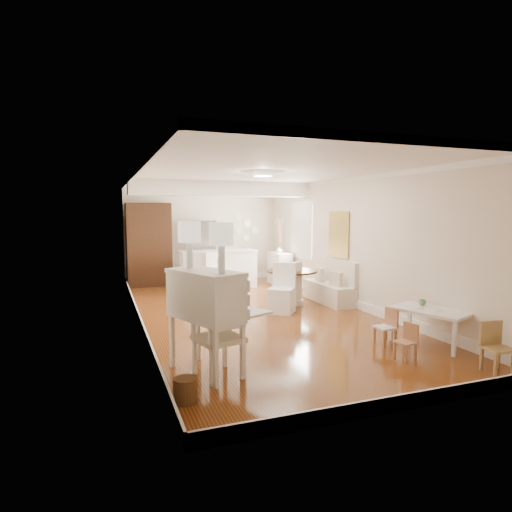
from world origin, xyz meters
TOP-DOWN VIEW (x-y plane):
  - room at (0.04, 0.32)m, footprint 9.00×9.04m
  - secretary_bureau at (-1.64, -2.76)m, footprint 1.37×1.38m
  - gustavian_armchair at (-1.52, -2.91)m, footprint 0.71×0.71m
  - wicker_basket at (-2.05, -3.51)m, footprint 0.31×0.31m
  - kids_table at (1.90, -2.80)m, footprint 1.02×1.29m
  - kids_chair_a at (1.08, -3.23)m, footprint 0.29×0.29m
  - kids_chair_b at (1.23, -2.58)m, footprint 0.30×0.30m
  - kids_chair_c at (1.86, -4.03)m, footprint 0.36×0.36m
  - banquette at (1.99, 0.50)m, footprint 0.52×1.60m
  - dining_table at (1.12, 0.62)m, footprint 1.49×1.49m
  - slip_chair_near at (0.58, -0.06)m, footprint 0.69×0.69m
  - slip_chair_far at (0.97, 0.54)m, footprint 0.63×0.64m
  - breakfast_counter at (0.10, 3.10)m, footprint 2.05×0.65m
  - bar_stool_left at (-0.10, 2.60)m, footprint 0.51×0.51m
  - bar_stool_right at (0.11, 2.29)m, footprint 0.43×0.43m
  - pantry_cabinet at (-1.60, 4.18)m, footprint 1.20×0.60m
  - fridge at (0.30, 4.15)m, footprint 0.75×0.65m
  - sideboard at (1.93, 3.20)m, footprint 0.42×0.95m
  - pencil_cup at (1.97, -2.53)m, footprint 0.12×0.12m
  - branch_vase at (1.90, 3.15)m, footprint 0.18×0.18m

SIDE VIEW (x-z plane):
  - wicker_basket at x=-2.05m, z-range 0.00..0.27m
  - kids_chair_a at x=1.08m, z-range 0.00..0.52m
  - kids_table at x=1.90m, z-range 0.00..0.56m
  - kids_chair_b at x=1.23m, z-range 0.00..0.58m
  - kids_chair_c at x=1.86m, z-range 0.00..0.66m
  - dining_table at x=1.12m, z-range 0.00..0.77m
  - bar_stool_right at x=0.11m, z-range 0.00..0.89m
  - sideboard at x=1.93m, z-range 0.00..0.90m
  - slip_chair_far at x=0.97m, z-range 0.00..0.97m
  - banquette at x=1.99m, z-range 0.00..0.98m
  - gustavian_armchair at x=-1.52m, z-range 0.00..1.00m
  - slip_chair_near at x=0.58m, z-range 0.00..1.01m
  - bar_stool_left at x=-0.10m, z-range 0.00..1.01m
  - breakfast_counter at x=0.10m, z-range 0.00..1.03m
  - pencil_cup at x=1.97m, z-range 0.56..0.65m
  - secretary_bureau at x=-1.64m, z-range 0.00..1.33m
  - fridge at x=0.30m, z-range 0.00..1.80m
  - branch_vase at x=1.90m, z-range 0.90..1.07m
  - pantry_cabinet at x=-1.60m, z-range 0.00..2.30m
  - room at x=0.04m, z-range 0.57..3.39m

